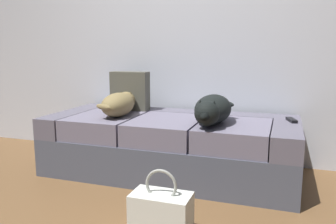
{
  "coord_description": "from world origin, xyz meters",
  "views": [
    {
      "loc": [
        0.85,
        -1.51,
        0.99
      ],
      "look_at": [
        0.0,
        0.98,
        0.52
      ],
      "focal_mm": 36.61,
      "sensor_mm": 36.0,
      "label": 1
    }
  ],
  "objects": [
    {
      "name": "couch",
      "position": [
        0.0,
        1.03,
        0.23
      ],
      "size": [
        1.98,
        0.84,
        0.47
      ],
      "color": "#4B5060",
      "rests_on": "ground"
    },
    {
      "name": "dog_dark",
      "position": [
        0.37,
        0.88,
        0.57
      ],
      "size": [
        0.27,
        0.62,
        0.21
      ],
      "color": "black",
      "rests_on": "couch"
    },
    {
      "name": "dog_tan",
      "position": [
        -0.41,
        0.97,
        0.56
      ],
      "size": [
        0.28,
        0.56,
        0.19
      ],
      "color": "olive",
      "rests_on": "couch"
    },
    {
      "name": "throw_pillow",
      "position": [
        -0.45,
        1.25,
        0.64
      ],
      "size": [
        0.34,
        0.12,
        0.34
      ],
      "primitive_type": "cube",
      "rotation": [
        0.0,
        0.0,
        0.01
      ],
      "color": "#504E42",
      "rests_on": "couch"
    },
    {
      "name": "handbag",
      "position": [
        0.27,
        0.09,
        0.13
      ],
      "size": [
        0.32,
        0.18,
        0.38
      ],
      "color": "silver",
      "rests_on": "ground"
    },
    {
      "name": "tv_remote",
      "position": [
        0.92,
        1.17,
        0.48
      ],
      "size": [
        0.09,
        0.16,
        0.02
      ],
      "primitive_type": "cube",
      "rotation": [
        0.0,
        0.0,
        0.3
      ],
      "color": "black",
      "rests_on": "couch"
    },
    {
      "name": "back_wall",
      "position": [
        0.0,
        1.56,
        1.4
      ],
      "size": [
        6.4,
        0.1,
        2.8
      ],
      "primitive_type": "cube",
      "color": "silver",
      "rests_on": "ground"
    }
  ]
}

